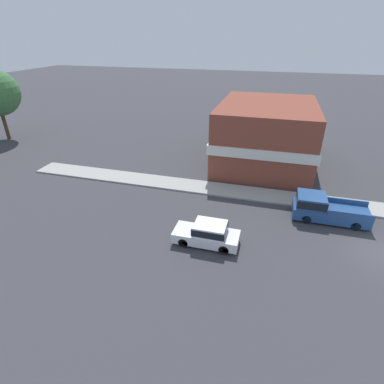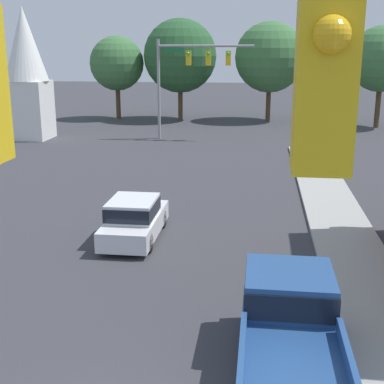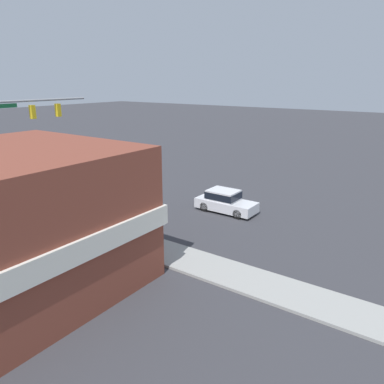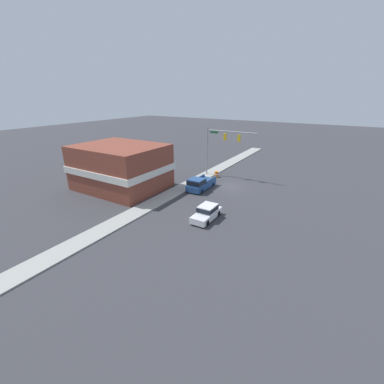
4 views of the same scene
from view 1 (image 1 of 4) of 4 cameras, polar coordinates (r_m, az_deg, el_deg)
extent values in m
plane|color=#38383D|center=(22.85, 32.37, -9.83)|extent=(200.00, 200.00, 0.00)
cube|color=#9E9E99|center=(27.46, 29.71, -2.61)|extent=(2.40, 60.00, 0.14)
cylinder|color=black|center=(19.75, -1.66, -9.58)|extent=(0.22, 0.66, 0.66)
cylinder|color=black|center=(20.93, -0.42, -7.11)|extent=(0.22, 0.66, 0.66)
cylinder|color=black|center=(19.28, 6.07, -10.84)|extent=(0.22, 0.66, 0.66)
cylinder|color=black|center=(20.49, 6.85, -8.22)|extent=(0.22, 0.66, 0.66)
cube|color=silver|center=(19.95, 2.69, -8.47)|extent=(1.76, 4.30, 0.69)
cube|color=silver|center=(19.50, 3.48, -6.96)|extent=(1.62, 2.07, 0.69)
cube|color=black|center=(19.50, 3.48, -6.96)|extent=(1.63, 2.15, 0.48)
cylinder|color=black|center=(23.52, 20.97, -4.86)|extent=(0.22, 0.66, 0.66)
cylinder|color=black|center=(25.14, 20.74, -2.60)|extent=(0.22, 0.66, 0.66)
cylinder|color=black|center=(24.18, 28.71, -5.73)|extent=(0.22, 0.66, 0.66)
cylinder|color=black|center=(25.75, 28.00, -3.47)|extent=(0.22, 0.66, 0.66)
cube|color=navy|center=(24.46, 24.77, -3.59)|extent=(2.10, 5.31, 0.85)
cube|color=navy|center=(23.81, 21.78, -1.44)|extent=(2.00, 2.02, 0.85)
cube|color=black|center=(23.81, 21.78, -1.44)|extent=(2.02, 2.10, 0.59)
cube|color=navy|center=(23.59, 28.08, -3.89)|extent=(0.12, 2.99, 0.35)
cube|color=navy|center=(25.28, 27.35, -1.59)|extent=(0.12, 2.99, 0.35)
cube|color=brown|center=(32.34, 13.81, 10.64)|extent=(11.86, 9.37, 6.23)
cube|color=silver|center=(32.36, 13.80, 10.53)|extent=(12.16, 9.67, 0.90)
cylinder|color=#4C3823|center=(46.36, -31.95, 10.58)|extent=(0.44, 0.44, 3.35)
camera|label=2|loc=(25.56, 50.60, 5.21)|focal=50.00mm
camera|label=3|loc=(40.85, -8.05, 23.10)|focal=35.00mm
camera|label=4|loc=(26.03, -68.68, 11.92)|focal=24.00mm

